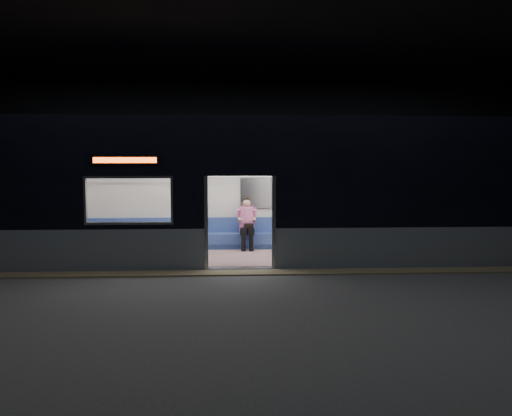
{
  "coord_description": "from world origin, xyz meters",
  "views": [
    {
      "loc": [
        -0.29,
        -10.72,
        2.38
      ],
      "look_at": [
        0.42,
        2.3,
        1.23
      ],
      "focal_mm": 38.0,
      "sensor_mm": 36.0,
      "label": 1
    }
  ],
  "objects": [
    {
      "name": "tactile_strip",
      "position": [
        0.0,
        0.55,
        0.01
      ],
      "size": [
        22.8,
        0.5,
        0.03
      ],
      "primitive_type": "cube",
      "color": "#8C7F59",
      "rests_on": "station_floor"
    },
    {
      "name": "metro_car",
      "position": [
        -0.0,
        2.54,
        1.85
      ],
      "size": [
        18.0,
        3.04,
        3.35
      ],
      "color": "gray",
      "rests_on": "station_floor"
    },
    {
      "name": "station_floor",
      "position": [
        0.0,
        0.0,
        -0.01
      ],
      "size": [
        24.0,
        14.0,
        0.01
      ],
      "primitive_type": "cube",
      "color": "#47494C",
      "rests_on": "ground"
    },
    {
      "name": "transit_map",
      "position": [
        0.67,
        3.85,
        1.5
      ],
      "size": [
        1.08,
        0.03,
        0.7
      ],
      "primitive_type": "cube",
      "color": "white",
      "rests_on": "metro_car"
    },
    {
      "name": "handbag",
      "position": [
        0.28,
        3.32,
        0.67
      ],
      "size": [
        0.3,
        0.27,
        0.13
      ],
      "primitive_type": "cube",
      "rotation": [
        0.0,
        0.0,
        -0.23
      ],
      "color": "black",
      "rests_on": "passenger"
    },
    {
      "name": "passenger",
      "position": [
        0.24,
        3.55,
        0.79
      ],
      "size": [
        0.4,
        0.69,
        1.36
      ],
      "rotation": [
        0.0,
        0.0,
        -0.09
      ],
      "color": "black",
      "rests_on": "metro_car"
    },
    {
      "name": "station_envelope",
      "position": [
        0.0,
        0.0,
        3.66
      ],
      "size": [
        24.0,
        14.0,
        5.0
      ],
      "color": "black",
      "rests_on": "station_floor"
    }
  ]
}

